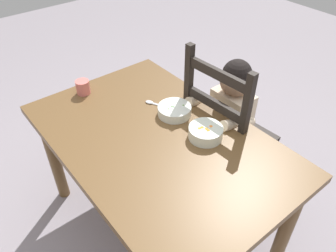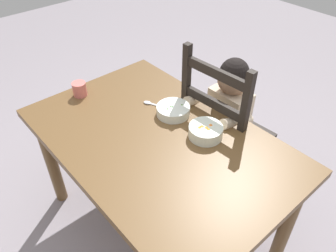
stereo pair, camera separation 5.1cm
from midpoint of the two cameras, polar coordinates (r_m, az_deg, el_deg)
name	(u,v)px [view 1 (the left image)]	position (r m, az deg, el deg)	size (l,w,h in m)	color
ground_plane	(160,224)	(2.14, -0.70, -16.40)	(8.00, 8.00, 0.00)	gray
dining_table	(158,152)	(1.67, -0.86, -4.50)	(1.33, 0.86, 0.71)	brown
dining_chair	(225,136)	(1.99, 10.52, -1.69)	(0.44, 0.44, 1.04)	black
child_figure	(228,115)	(1.89, 10.95, 1.90)	(0.32, 0.31, 0.97)	beige
bowl_of_peas	(174,110)	(1.73, 1.96, 2.71)	(0.17, 0.17, 0.05)	white
bowl_of_carrots	(206,132)	(1.59, 7.36, -1.07)	(0.16, 0.16, 0.06)	white
spoon	(153,103)	(1.82, -1.84, 3.93)	(0.13, 0.08, 0.01)	silver
drinking_cup	(83,87)	(1.94, -13.63, 6.48)	(0.08, 0.08, 0.08)	#DE716A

